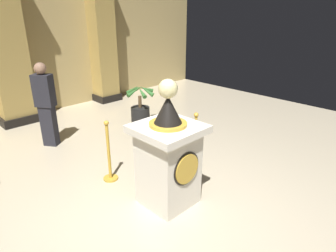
{
  "coord_description": "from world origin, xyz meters",
  "views": [
    {
      "loc": [
        -2.21,
        -2.41,
        2.62
      ],
      "look_at": [
        0.34,
        0.18,
        1.18
      ],
      "focal_mm": 31.72,
      "sensor_mm": 36.0,
      "label": 1
    }
  ],
  "objects_px": {
    "pedestal_clock": "(168,157)",
    "stanchion_near": "(195,149)",
    "potted_palm_right": "(140,110)",
    "bystander_guest": "(46,103)",
    "stanchion_far": "(109,160)"
  },
  "relations": [
    {
      "from": "stanchion_far",
      "to": "potted_palm_right",
      "type": "bearing_deg",
      "value": 39.23
    },
    {
      "from": "stanchion_far",
      "to": "potted_palm_right",
      "type": "distance_m",
      "value": 2.56
    },
    {
      "from": "pedestal_clock",
      "to": "potted_palm_right",
      "type": "height_order",
      "value": "pedestal_clock"
    },
    {
      "from": "bystander_guest",
      "to": "pedestal_clock",
      "type": "bearing_deg",
      "value": -83.3
    },
    {
      "from": "stanchion_near",
      "to": "bystander_guest",
      "type": "distance_m",
      "value": 3.06
    },
    {
      "from": "pedestal_clock",
      "to": "stanchion_far",
      "type": "height_order",
      "value": "pedestal_clock"
    },
    {
      "from": "pedestal_clock",
      "to": "stanchion_near",
      "type": "bearing_deg",
      "value": 20.41
    },
    {
      "from": "stanchion_near",
      "to": "potted_palm_right",
      "type": "relative_size",
      "value": 1.04
    },
    {
      "from": "pedestal_clock",
      "to": "stanchion_far",
      "type": "bearing_deg",
      "value": 103.27
    },
    {
      "from": "potted_palm_right",
      "to": "pedestal_clock",
      "type": "bearing_deg",
      "value": -122.52
    },
    {
      "from": "bystander_guest",
      "to": "stanchion_near",
      "type": "bearing_deg",
      "value": -62.6
    },
    {
      "from": "stanchion_near",
      "to": "stanchion_far",
      "type": "height_order",
      "value": "stanchion_far"
    },
    {
      "from": "pedestal_clock",
      "to": "potted_palm_right",
      "type": "xyz_separation_m",
      "value": [
        1.73,
        2.71,
        -0.38
      ]
    },
    {
      "from": "potted_palm_right",
      "to": "bystander_guest",
      "type": "relative_size",
      "value": 0.58
    },
    {
      "from": "potted_palm_right",
      "to": "bystander_guest",
      "type": "distance_m",
      "value": 2.19
    }
  ]
}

